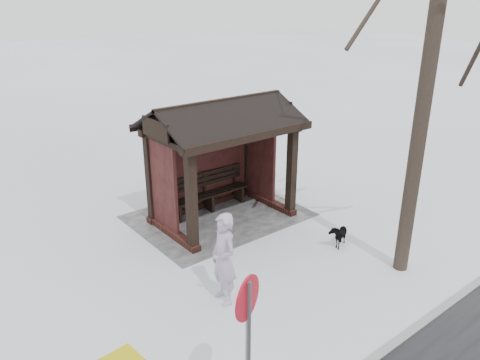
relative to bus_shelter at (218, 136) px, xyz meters
name	(u,v)px	position (x,y,z in m)	size (l,w,h in m)	color
ground	(223,218)	(0.00, 0.16, -2.17)	(120.00, 120.00, 0.00)	white
kerb	(415,328)	(0.00, 5.66, -2.16)	(120.00, 0.15, 0.06)	gray
trampled_patch	(219,216)	(0.00, -0.04, -2.16)	(4.20, 3.20, 0.02)	gray
bus_shelter	(218,136)	(0.00, 0.00, 0.00)	(3.60, 2.40, 3.09)	#3D1D16
pedestrian	(224,259)	(2.07, 2.97, -1.28)	(0.65, 0.42, 1.77)	#B2A2BE
dog	(338,234)	(-1.23, 2.90, -1.89)	(0.30, 0.65, 0.55)	black
road_sign	(247,322)	(3.45, 5.32, -0.53)	(0.54, 0.26, 2.26)	slate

